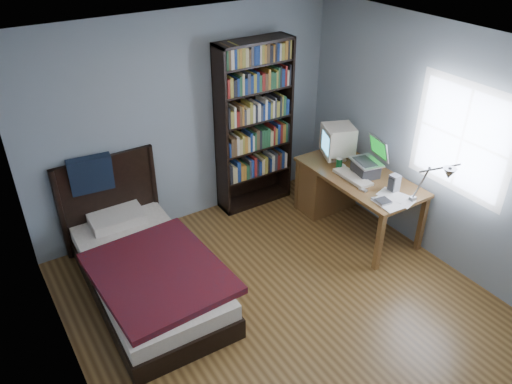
% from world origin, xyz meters
% --- Properties ---
extents(room, '(4.20, 4.24, 2.50)m').
position_xyz_m(room, '(0.03, -0.00, 1.25)').
color(room, brown).
rests_on(room, ground).
extents(desk, '(0.75, 1.52, 0.73)m').
position_xyz_m(desk, '(1.50, 1.19, 0.41)').
color(desk, brown).
rests_on(desk, floor).
extents(crt_monitor, '(0.48, 0.45, 0.43)m').
position_xyz_m(crt_monitor, '(1.54, 1.24, 0.97)').
color(crt_monitor, beige).
rests_on(crt_monitor, desk).
extents(laptop, '(0.41, 0.40, 0.43)m').
position_xyz_m(laptop, '(1.57, 0.74, 0.85)').
color(laptop, '#2D2D30').
rests_on(laptop, desk).
extents(desk_lamp, '(0.24, 0.54, 0.64)m').
position_xyz_m(desk_lamp, '(1.47, -0.32, 1.25)').
color(desk_lamp, '#99999E').
rests_on(desk_lamp, desk).
extents(keyboard, '(0.20, 0.49, 0.05)m').
position_xyz_m(keyboard, '(1.38, 0.75, 0.75)').
color(keyboard, beige).
rests_on(keyboard, desk).
extents(speaker, '(0.10, 0.10, 0.19)m').
position_xyz_m(speaker, '(1.57, 0.31, 0.83)').
color(speaker, '#969598').
rests_on(speaker, desk).
extents(soda_can, '(0.07, 0.07, 0.13)m').
position_xyz_m(soda_can, '(1.40, 1.02, 0.79)').
color(soda_can, '#083B1B').
rests_on(soda_can, desk).
extents(mouse, '(0.06, 0.10, 0.03)m').
position_xyz_m(mouse, '(1.47, 1.03, 0.75)').
color(mouse, silver).
rests_on(mouse, desk).
extents(phone_silver, '(0.06, 0.10, 0.02)m').
position_xyz_m(phone_silver, '(1.29, 0.49, 0.74)').
color(phone_silver, silver).
rests_on(phone_silver, desk).
extents(phone_grey, '(0.06, 0.09, 0.02)m').
position_xyz_m(phone_grey, '(1.26, 0.28, 0.74)').
color(phone_grey, '#969598').
rests_on(phone_grey, desk).
extents(external_drive, '(0.15, 0.15, 0.03)m').
position_xyz_m(external_drive, '(1.30, 0.20, 0.74)').
color(external_drive, '#969598').
rests_on(external_drive, desk).
extents(bookshelf, '(0.95, 0.30, 2.11)m').
position_xyz_m(bookshelf, '(0.81, 1.94, 1.06)').
color(bookshelf, black).
rests_on(bookshelf, floor).
extents(bed, '(1.18, 2.15, 1.16)m').
position_xyz_m(bed, '(-1.03, 1.13, 0.25)').
color(bed, black).
rests_on(bed, floor).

